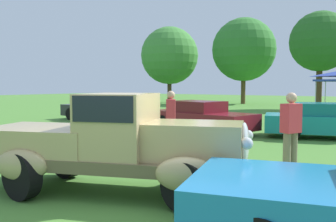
# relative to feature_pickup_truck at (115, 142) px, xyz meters

# --- Properties ---
(ground_plane) EXTENTS (120.00, 120.00, 0.00)m
(ground_plane) POSITION_rel_feature_pickup_truck_xyz_m (0.58, -0.15, -0.87)
(ground_plane) COLOR #4C8433
(feature_pickup_truck) EXTENTS (4.71, 2.97, 1.70)m
(feature_pickup_truck) POSITION_rel_feature_pickup_truck_xyz_m (0.00, 0.00, 0.00)
(feature_pickup_truck) COLOR brown
(feature_pickup_truck) RESTS_ON ground_plane
(show_car_charcoal) EXTENTS (4.67, 2.20, 1.22)m
(show_car_charcoal) POSITION_rel_feature_pickup_truck_xyz_m (-9.37, 8.93, -0.27)
(show_car_charcoal) COLOR #28282D
(show_car_charcoal) RESTS_ON ground_plane
(show_car_burgundy) EXTENTS (4.72, 2.63, 1.22)m
(show_car_burgundy) POSITION_rel_feature_pickup_truck_xyz_m (-2.69, 7.79, -0.27)
(show_car_burgundy) COLOR maroon
(show_car_burgundy) RESTS_ON ground_plane
(show_car_teal) EXTENTS (4.65, 2.87, 1.22)m
(show_car_teal) POSITION_rel_feature_pickup_truck_xyz_m (1.85, 8.87, -0.27)
(show_car_teal) COLOR teal
(show_car_teal) RESTS_ON ground_plane
(spectator_between_cars) EXTENTS (0.39, 0.46, 1.69)m
(spectator_between_cars) POSITION_rel_feature_pickup_truck_xyz_m (2.12, 3.01, 0.04)
(spectator_between_cars) COLOR #7F7056
(spectator_between_cars) RESTS_ON ground_plane
(spectator_by_row) EXTENTS (0.41, 0.47, 1.69)m
(spectator_by_row) POSITION_rel_feature_pickup_truck_xyz_m (-1.21, 3.55, 0.04)
(spectator_by_row) COLOR #383838
(spectator_by_row) RESTS_ON ground_plane
(treeline_far_left) EXTENTS (6.06, 6.06, 8.01)m
(treeline_far_left) POSITION_rel_feature_pickup_truck_xyz_m (-17.22, 27.35, 4.10)
(treeline_far_left) COLOR #47331E
(treeline_far_left) RESTS_ON ground_plane
(treeline_mid_left) EXTENTS (6.22, 6.22, 8.46)m
(treeline_mid_left) POSITION_rel_feature_pickup_truck_xyz_m (-9.68, 29.27, 4.47)
(treeline_mid_left) COLOR brown
(treeline_mid_left) RESTS_ON ground_plane
(treeline_center) EXTENTS (4.52, 4.52, 7.40)m
(treeline_center) POSITION_rel_feature_pickup_truck_xyz_m (-1.67, 24.57, 4.25)
(treeline_center) COLOR #47331E
(treeline_center) RESTS_ON ground_plane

